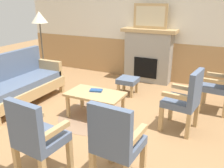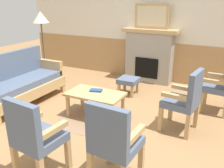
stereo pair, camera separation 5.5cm
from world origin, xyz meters
The scene contains 14 objects.
ground_plane centered at (0.00, 0.00, 0.00)m, with size 14.00×14.00×0.00m, color #997047.
wall_back centered at (0.00, 2.60, 1.31)m, with size 7.20×0.14×2.70m.
fireplace centered at (0.00, 2.35, 0.65)m, with size 1.30×0.44×1.28m.
framed_picture centered at (0.00, 2.35, 1.56)m, with size 0.80×0.04×0.56m.
couch centered at (-1.79, -0.06, 0.40)m, with size 0.70×1.80×0.98m.
coffee_table centered at (-0.19, 0.09, 0.39)m, with size 0.96×0.56×0.44m.
round_rug centered at (-0.19, 0.09, 0.00)m, with size 1.31×1.31×0.01m, color #896B51.
book_on_table centered at (-0.22, 0.17, 0.46)m, with size 0.21×0.12×0.03m, color navy.
footstool centered at (-0.10, 1.31, 0.28)m, with size 0.40×0.40×0.36m.
armchair_near_fireplace centered at (1.26, 0.30, 0.54)m, with size 0.54×0.54×0.98m.
armchair_by_window_left centered at (1.70, 1.26, 0.54)m, with size 0.52×0.52×0.98m.
armchair_front_left centered at (-0.02, -1.49, 0.54)m, with size 0.52×0.52×0.98m.
armchair_front_center centered at (0.80, -1.19, 0.54)m, with size 0.51×0.51×0.98m.
floor_lamp_by_couch centered at (-2.16, 1.08, 1.45)m, with size 0.36×0.36×1.68m.
Camera 2 is at (1.78, -3.17, 1.96)m, focal length 38.78 mm.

